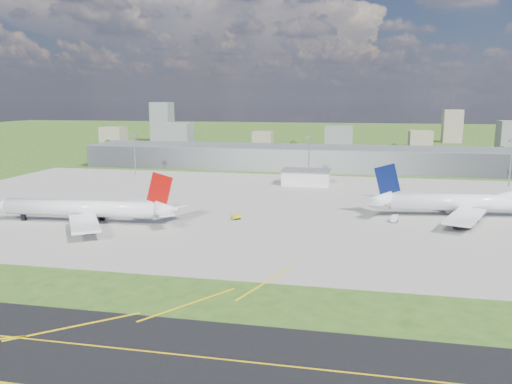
% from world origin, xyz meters
% --- Properties ---
extents(ground, '(1400.00, 1400.00, 0.00)m').
position_xyz_m(ground, '(0.00, 150.00, 0.00)').
color(ground, '#2D4D18').
rests_on(ground, ground).
extents(apron, '(360.00, 190.00, 0.08)m').
position_xyz_m(apron, '(10.00, 40.00, 0.04)').
color(apron, '#99978B').
rests_on(apron, ground).
extents(terminal, '(300.00, 42.00, 15.00)m').
position_xyz_m(terminal, '(0.00, 165.00, 7.50)').
color(terminal, gray).
rests_on(terminal, ground).
extents(ops_building, '(26.00, 16.00, 8.00)m').
position_xyz_m(ops_building, '(10.00, 100.00, 4.00)').
color(ops_building, silver).
rests_on(ops_building, ground).
extents(mast_west, '(3.50, 2.00, 25.90)m').
position_xyz_m(mast_west, '(-100.00, 115.00, 17.71)').
color(mast_west, gray).
rests_on(mast_west, ground).
extents(mast_center, '(3.50, 2.00, 25.90)m').
position_xyz_m(mast_center, '(10.00, 115.00, 17.71)').
color(mast_center, gray).
rests_on(mast_center, ground).
extents(mast_east, '(3.50, 2.00, 25.90)m').
position_xyz_m(mast_east, '(120.00, 115.00, 17.71)').
color(mast_east, gray).
rests_on(mast_east, ground).
extents(airliner_red_twin, '(75.36, 58.65, 20.67)m').
position_xyz_m(airliner_red_twin, '(-64.14, -5.33, 5.51)').
color(airliner_red_twin, white).
rests_on(airliner_red_twin, ground).
extents(airliner_blue_quad, '(83.74, 65.18, 21.88)m').
position_xyz_m(airliner_blue_quad, '(85.98, 35.41, 6.08)').
color(airliner_blue_quad, white).
rests_on(airliner_blue_quad, ground).
extents(tug_yellow, '(4.04, 4.15, 1.83)m').
position_xyz_m(tug_yellow, '(-9.01, 11.54, 0.95)').
color(tug_yellow, '#C3BF0B').
rests_on(tug_yellow, ground).
extents(van_white_near, '(3.21, 5.22, 2.49)m').
position_xyz_m(van_white_near, '(52.94, 19.87, 1.26)').
color(van_white_near, silver).
rests_on(van_white_near, ground).
extents(van_white_far, '(4.97, 4.13, 2.36)m').
position_xyz_m(van_white_far, '(77.32, 38.78, 1.20)').
color(van_white_far, silver).
rests_on(van_white_far, ground).
extents(bldg_far_w, '(24.00, 20.00, 18.00)m').
position_xyz_m(bldg_far_w, '(-220.00, 320.00, 9.00)').
color(bldg_far_w, gray).
rests_on(bldg_far_w, ground).
extents(bldg_w, '(28.00, 22.00, 24.00)m').
position_xyz_m(bldg_w, '(-140.00, 300.00, 12.00)').
color(bldg_w, slate).
rests_on(bldg_w, ground).
extents(bldg_cw, '(20.00, 18.00, 14.00)m').
position_xyz_m(bldg_cw, '(-60.00, 340.00, 7.00)').
color(bldg_cw, gray).
rests_on(bldg_cw, ground).
extents(bldg_c, '(26.00, 20.00, 22.00)m').
position_xyz_m(bldg_c, '(20.00, 310.00, 11.00)').
color(bldg_c, slate).
rests_on(bldg_c, ground).
extents(bldg_ce, '(22.00, 24.00, 16.00)m').
position_xyz_m(bldg_ce, '(100.00, 350.00, 8.00)').
color(bldg_ce, gray).
rests_on(bldg_ce, ground).
extents(bldg_tall_w, '(22.00, 20.00, 44.00)m').
position_xyz_m(bldg_tall_w, '(-180.00, 360.00, 22.00)').
color(bldg_tall_w, slate).
rests_on(bldg_tall_w, ground).
extents(bldg_tall_e, '(20.00, 18.00, 36.00)m').
position_xyz_m(bldg_tall_e, '(140.00, 410.00, 18.00)').
color(bldg_tall_e, gray).
rests_on(bldg_tall_e, ground).
extents(tree_far_w, '(7.20, 7.20, 8.80)m').
position_xyz_m(tree_far_w, '(-200.00, 270.00, 5.18)').
color(tree_far_w, '#382314').
rests_on(tree_far_w, ground).
extents(tree_w, '(6.75, 6.75, 8.25)m').
position_xyz_m(tree_w, '(-110.00, 265.00, 4.86)').
color(tree_w, '#382314').
rests_on(tree_w, ground).
extents(tree_c, '(8.10, 8.10, 9.90)m').
position_xyz_m(tree_c, '(-20.00, 280.00, 5.84)').
color(tree_c, '#382314').
rests_on(tree_c, ground).
extents(tree_e, '(7.65, 7.65, 9.35)m').
position_xyz_m(tree_e, '(70.00, 275.00, 5.51)').
color(tree_e, '#382314').
rests_on(tree_e, ground).
extents(tree_far_e, '(6.30, 6.30, 7.70)m').
position_xyz_m(tree_far_e, '(160.00, 285.00, 4.53)').
color(tree_far_e, '#382314').
rests_on(tree_far_e, ground).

